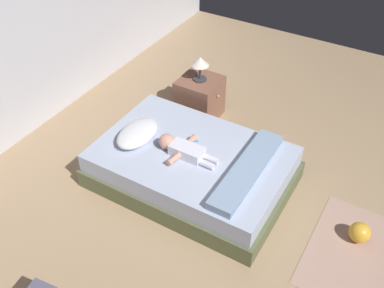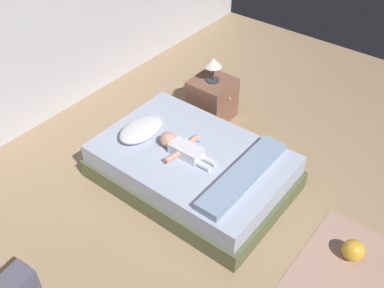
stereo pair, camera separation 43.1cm
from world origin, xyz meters
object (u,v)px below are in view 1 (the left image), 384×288
Objects in this scene: baby at (182,149)px; toothbrush at (191,141)px; lamp at (200,63)px; pillow at (138,133)px; toy_ball at (360,232)px; bed at (192,167)px; nightstand at (200,98)px.

toothbrush is at bearing 7.53° from baby.
lamp reaches higher than toothbrush.
pillow is at bearing 93.96° from baby.
toy_ball is at bearing -112.65° from lamp.
lamp is (1.15, -0.07, 0.26)m from pillow.
bed is 10.00× the size of toy_ball.
baby reaches higher than toy_ball.
baby is 1.81m from toy_ball.
toy_ball is (-0.92, -2.21, -0.64)m from lamp.
baby is (0.04, -0.51, -0.01)m from pillow.
baby is 4.58× the size of toothbrush.
baby reaches higher than nightstand.
baby is at bearing -158.37° from lamp.
nightstand is at bearing -90.00° from lamp.
lamp is (1.04, 0.51, 0.54)m from bed.
lamp reaches higher than toy_ball.
bed is at bearing -153.99° from nightstand.
baby is at bearing -172.47° from toothbrush.
lamp is 1.54× the size of toy_ball.
toy_ball is (-0.92, -2.21, -0.16)m from nightstand.
lamp is 2.48m from toy_ball.
bed is 1.71m from toy_ball.
bed is 0.66m from pillow.
pillow reaches higher than nightstand.
toothbrush is 1.82m from toy_ball.
nightstand is (1.04, 0.51, 0.06)m from bed.
bed is 3.72× the size of nightstand.
bed is 1.28m from lamp.
pillow is at bearing 100.55° from bed.
nightstand is at bearing 67.35° from toy_ball.
nightstand is at bearing 26.01° from bed.
lamp is at bearing 26.02° from bed.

